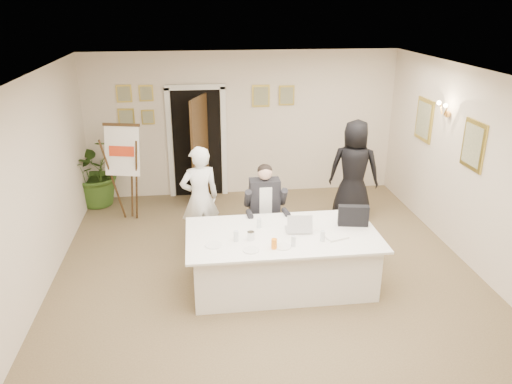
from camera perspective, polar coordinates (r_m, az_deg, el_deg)
The scene contains 28 objects.
floor at distance 7.09m, azimuth 1.44°, elevation -10.11°, with size 7.00×7.00×0.00m, color brown.
ceiling at distance 6.12m, azimuth 1.68°, elevation 12.90°, with size 6.00×7.00×0.02m, color white.
wall_back at distance 9.80m, azimuth -1.52°, elevation 7.73°, with size 6.00×0.10×2.80m, color beige.
wall_front at distance 3.50m, azimuth 10.65°, elevation -19.99°, with size 6.00×0.10×2.80m, color beige.
wall_left at distance 6.73m, azimuth -24.59°, elevation -0.62°, with size 0.10×7.00×2.80m, color beige.
wall_right at distance 7.51m, azimuth 24.83°, elevation 1.49°, with size 0.10×7.00×2.80m, color beige.
doorway at distance 9.67m, azimuth -6.62°, elevation 5.23°, with size 1.14×0.86×2.20m.
pictures_back_wall at distance 9.63m, azimuth -6.34°, elevation 10.11°, with size 3.40×0.06×0.80m, color gold, non-canonical shape.
pictures_right_wall at distance 8.40m, azimuth 20.89°, elevation 6.50°, with size 0.06×2.20×0.80m, color gold, non-canonical shape.
wall_sconce at distance 8.29m, azimuth 20.77°, elevation 8.84°, with size 0.20×0.30×0.24m, color gold, non-canonical shape.
conference_table at distance 6.82m, azimuth 2.99°, elevation -7.65°, with size 2.55×1.37×0.78m.
seated_man at distance 7.52m, azimuth 1.04°, elevation -2.00°, with size 0.62×0.66×1.44m, color black, non-canonical shape.
flip_chart at distance 8.94m, azimuth -14.54°, elevation 1.65°, with size 0.62×0.44×1.72m.
standing_man at distance 7.69m, azimuth -6.43°, elevation -0.73°, with size 0.60×0.40×1.65m, color white.
standing_woman at distance 8.89m, azimuth 11.13°, elevation 2.47°, with size 0.87×0.57×1.78m, color black.
potted_palm at distance 9.85m, azimuth -17.74°, elevation 2.34°, with size 1.20×1.04×1.34m, color #32541C.
laptop at distance 6.70m, azimuth 4.83°, elevation -3.27°, with size 0.33×0.35×0.28m, color #B7BABC, non-canonical shape.
laptop_bag at distance 6.94m, azimuth 11.06°, elevation -2.68°, with size 0.41×0.11×0.29m, color black.
paper_stack at distance 6.61m, azimuth 9.15°, elevation -5.06°, with size 0.28×0.20×0.03m, color white.
plate_left at distance 6.35m, azimuth -4.85°, elevation -6.07°, with size 0.22×0.22×0.01m, color white.
plate_mid at distance 6.21m, azimuth -0.57°, elevation -6.66°, with size 0.20×0.20×0.01m, color white.
plate_near at distance 6.30m, azimuth 3.09°, elevation -6.25°, with size 0.21×0.21×0.01m, color white.
glass_a at distance 6.42m, azimuth -2.30°, elevation -5.06°, with size 0.06×0.06×0.14m, color silver.
glass_b at distance 6.30m, azimuth 4.29°, elevation -5.64°, with size 0.06×0.06×0.14m, color silver.
glass_c at distance 6.47m, azimuth 7.61°, elevation -5.01°, with size 0.06×0.06×0.14m, color silver.
glass_d at distance 6.77m, azimuth 0.36°, elevation -3.57°, with size 0.06×0.06×0.14m, color silver.
oj_glass at distance 6.24m, azimuth 2.09°, elevation -5.94°, with size 0.07×0.07×0.13m, color orange.
steel_jug at distance 6.46m, azimuth -0.59°, elevation -5.02°, with size 0.10×0.10×0.11m, color silver.
Camera 1 is at (-0.92, -5.98, 3.68)m, focal length 35.00 mm.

